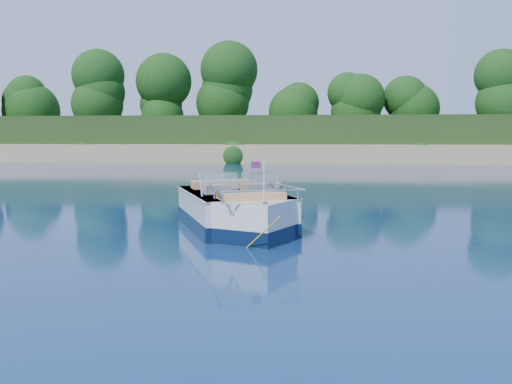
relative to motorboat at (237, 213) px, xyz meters
The scene contains 6 objects.
ground 3.20m from the motorboat, 34.68° to the right, with size 160.00×160.00×0.00m, color #0A1F46.
shoreline 62.02m from the motorboat, 87.58° to the left, with size 170.00×59.00×6.00m.
treeline 39.63m from the motorboat, 86.13° to the left, with size 150.00×7.12×8.19m.
motorboat is the anchor object (origin of this frame).
tow_tube 2.38m from the motorboat, 67.01° to the left, with size 1.40×1.40×0.32m.
boy 2.28m from the motorboat, 68.33° to the left, with size 0.52×0.34×1.42m, color tan.
Camera 1 is at (-0.87, -11.57, 2.23)m, focal length 40.00 mm.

